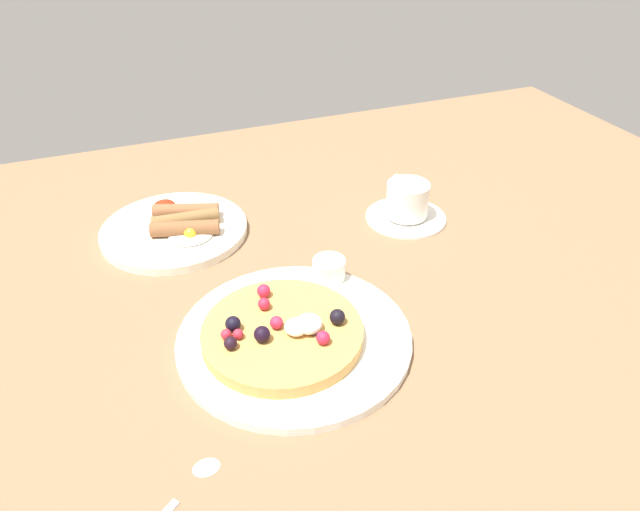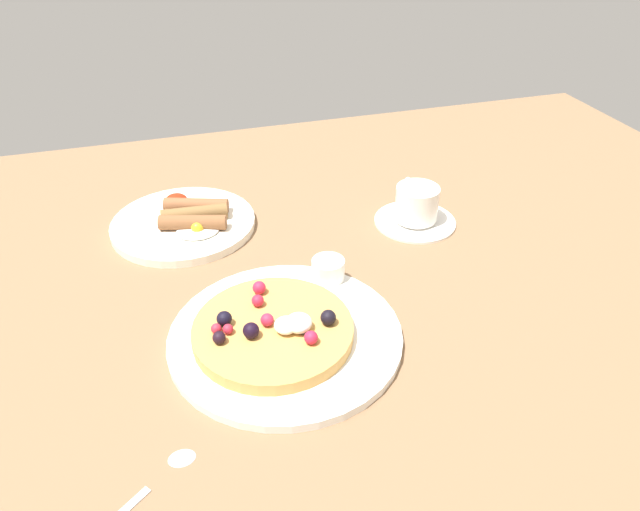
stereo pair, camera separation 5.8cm
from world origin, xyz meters
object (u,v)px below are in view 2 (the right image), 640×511
breakfast_plate (184,224)px  coffee_cup (417,202)px  pancake_plate (286,336)px  syrup_ramekin (328,269)px  teaspoon (158,478)px  coffee_saucer (415,220)px

breakfast_plate → coffee_cup: size_ratio=2.32×
pancake_plate → coffee_cup: coffee_cup is taller
syrup_ramekin → teaspoon: 36.23cm
coffee_cup → coffee_saucer: bearing=-96.0°
pancake_plate → breakfast_plate: (-9.52, 31.15, 0.09)cm
syrup_ramekin → teaspoon: syrup_ramekin is taller
pancake_plate → coffee_saucer: 35.10cm
pancake_plate → syrup_ramekin: 13.01cm
syrup_ramekin → teaspoon: size_ratio=0.39×
syrup_ramekin → breakfast_plate: (-18.13, 21.63, -2.03)cm
breakfast_plate → teaspoon: size_ratio=1.93×
coffee_cup → teaspoon: (-44.54, -37.93, -3.55)cm
pancake_plate → coffee_saucer: (27.62, 21.67, -0.15)cm
coffee_cup → teaspoon: bearing=-139.6°
coffee_saucer → coffee_cup: 3.37cm
syrup_ramekin → pancake_plate: bearing=-132.1°
coffee_saucer → coffee_cup: coffee_cup is taller
syrup_ramekin → coffee_cup: bearing=33.0°
coffee_saucer → pancake_plate: bearing=-141.9°
coffee_cup → pancake_plate: bearing=-141.7°
coffee_cup → teaspoon: 58.61cm
coffee_saucer → breakfast_plate: bearing=165.7°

